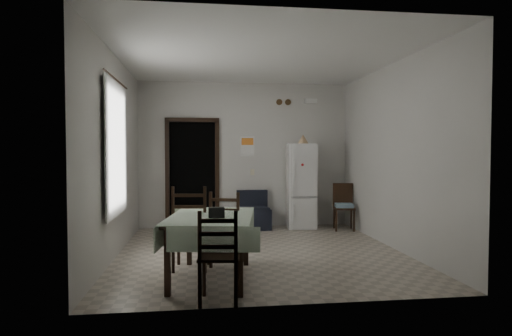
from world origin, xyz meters
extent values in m
plane|color=#A69987|center=(0.00, 0.00, 0.00)|extent=(4.50, 4.50, 0.00)
cube|color=black|center=(-1.05, 2.46, 1.05)|extent=(0.90, 0.45, 2.10)
cube|color=black|center=(-1.54, 2.22, 1.05)|extent=(0.08, 0.10, 2.18)
cube|color=black|center=(-0.56, 2.22, 1.05)|extent=(0.08, 0.10, 2.18)
cube|color=black|center=(-1.05, 2.22, 2.14)|extent=(1.06, 0.10, 0.08)
cube|color=silver|center=(-2.15, -0.20, 1.55)|extent=(0.10, 1.20, 1.60)
cube|color=silver|center=(-2.04, -0.20, 1.55)|extent=(0.02, 1.45, 1.85)
cylinder|color=black|center=(-2.03, -0.20, 2.50)|extent=(0.02, 1.60, 0.02)
cube|color=white|center=(0.05, 2.24, 1.62)|extent=(0.28, 0.02, 0.40)
cube|color=orange|center=(0.05, 2.23, 1.72)|extent=(0.24, 0.01, 0.14)
cube|color=beige|center=(0.15, 2.24, 1.10)|extent=(0.08, 0.02, 0.12)
cylinder|color=#523A20|center=(0.70, 2.23, 2.52)|extent=(0.12, 0.03, 0.12)
cylinder|color=#523A20|center=(0.88, 2.23, 2.52)|extent=(0.12, 0.03, 0.12)
cube|color=white|center=(1.35, 2.21, 2.55)|extent=(0.25, 0.07, 0.09)
cone|color=tan|center=(1.12, 1.91, 1.76)|extent=(0.23, 0.23, 0.18)
cube|color=black|center=(-0.71, -1.45, 0.82)|extent=(0.18, 0.11, 0.12)
camera|label=1|loc=(-0.88, -6.33, 1.51)|focal=30.00mm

